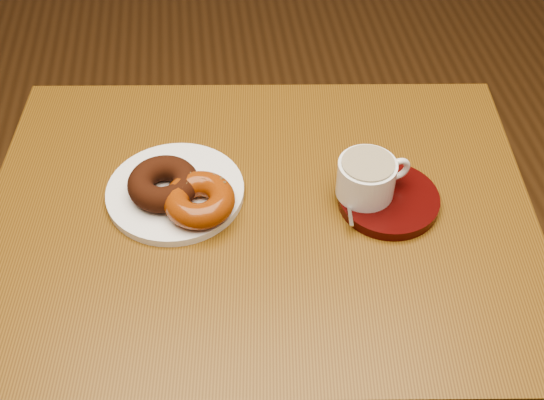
{
  "coord_description": "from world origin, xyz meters",
  "views": [
    {
      "loc": [
        -0.27,
        -0.43,
        1.61
      ],
      "look_at": [
        -0.19,
        0.3,
        0.84
      ],
      "focal_mm": 45.0,
      "sensor_mm": 36.0,
      "label": 1
    }
  ],
  "objects": [
    {
      "name": "coffee_cup",
      "position": [
        -0.04,
        0.31,
        0.87
      ],
      "size": [
        0.12,
        0.09,
        0.06
      ],
      "rotation": [
        0.0,
        0.0,
        0.22
      ],
      "color": "white",
      "rests_on": "saucer"
    },
    {
      "name": "donut_caramel",
      "position": [
        -0.3,
        0.3,
        0.85
      ],
      "size": [
        0.13,
        0.13,
        0.04
      ],
      "rotation": [
        0.0,
        0.0,
        -0.2
      ],
      "color": "#84380E",
      "rests_on": "donut_plate"
    },
    {
      "name": "donut_plate",
      "position": [
        -0.34,
        0.35,
        0.83
      ],
      "size": [
        0.25,
        0.25,
        0.01
      ],
      "primitive_type": "cylinder",
      "rotation": [
        0.0,
        0.0,
        -0.11
      ],
      "color": "white",
      "rests_on": "cafe_table"
    },
    {
      "name": "cafe_table",
      "position": [
        -0.21,
        0.3,
        0.69
      ],
      "size": [
        0.94,
        0.75,
        0.82
      ],
      "rotation": [
        0.0,
        0.0,
        -0.11
      ],
      "color": "brown",
      "rests_on": "ground"
    },
    {
      "name": "teaspoon",
      "position": [
        -0.07,
        0.31,
        0.84
      ],
      "size": [
        0.02,
        0.1,
        0.01
      ],
      "rotation": [
        0.0,
        0.0,
        -0.08
      ],
      "color": "silver",
      "rests_on": "saucer"
    },
    {
      "name": "donut_cinnamon",
      "position": [
        -0.36,
        0.34,
        0.85
      ],
      "size": [
        0.14,
        0.14,
        0.04
      ],
      "primitive_type": "torus",
      "rotation": [
        0.0,
        0.0,
        0.27
      ],
      "color": "#32140A",
      "rests_on": "donut_plate"
    },
    {
      "name": "saucer",
      "position": [
        -0.0,
        0.29,
        0.83
      ],
      "size": [
        0.21,
        0.21,
        0.02
      ],
      "primitive_type": "cylinder",
      "rotation": [
        0.0,
        0.0,
        -0.4
      ],
      "color": "#340807",
      "rests_on": "cafe_table"
    }
  ]
}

